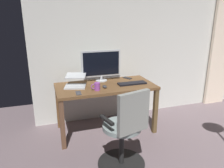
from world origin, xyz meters
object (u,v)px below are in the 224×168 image
at_px(office_chair, 125,134).
at_px(laptop, 76,82).
at_px(desk, 105,91).
at_px(computer_monitor, 101,64).
at_px(cell_phone_by_monitor, 127,78).
at_px(mug_coffee, 97,86).
at_px(computer_mouse, 105,87).
at_px(cell_phone_face_up, 78,93).
at_px(computer_keyboard, 132,83).

relative_size(office_chair, laptop, 2.34).
height_order(desk, computer_monitor, computer_monitor).
bearing_deg(desk, cell_phone_by_monitor, -151.98).
distance_m(cell_phone_by_monitor, mug_coffee, 0.76).
height_order(office_chair, cell_phone_by_monitor, office_chair).
distance_m(laptop, mug_coffee, 0.37).
relative_size(office_chair, computer_mouse, 9.95).
xyz_separation_m(laptop, computer_mouse, (-0.38, 0.21, -0.04)).
bearing_deg(computer_mouse, mug_coffee, 28.18).
bearing_deg(cell_phone_by_monitor, cell_phone_face_up, -2.58).
bearing_deg(mug_coffee, computer_mouse, -151.82).
relative_size(desk, cell_phone_face_up, 10.05).
xyz_separation_m(computer_mouse, mug_coffee, (0.13, 0.07, 0.04)).
bearing_deg(mug_coffee, laptop, -48.23).
bearing_deg(desk, computer_monitor, -90.83).
height_order(computer_keyboard, cell_phone_face_up, computer_keyboard).
distance_m(computer_mouse, cell_phone_by_monitor, 0.61).
xyz_separation_m(computer_monitor, computer_keyboard, (-0.39, 0.31, -0.25)).
bearing_deg(office_chair, computer_keyboard, 47.79).
bearing_deg(cell_phone_face_up, cell_phone_by_monitor, -148.19).
height_order(desk, laptop, laptop).
relative_size(desk, computer_monitor, 2.34).
height_order(laptop, cell_phone_face_up, laptop).
xyz_separation_m(computer_monitor, cell_phone_by_monitor, (-0.44, -0.00, -0.26)).
relative_size(office_chair, cell_phone_face_up, 6.91).
relative_size(computer_mouse, cell_phone_by_monitor, 0.69).
bearing_deg(cell_phone_by_monitor, computer_keyboard, 49.89).
xyz_separation_m(computer_mouse, cell_phone_face_up, (0.40, 0.12, -0.01)).
distance_m(desk, cell_phone_by_monitor, 0.52).
height_order(computer_mouse, mug_coffee, mug_coffee).
height_order(computer_mouse, cell_phone_face_up, computer_mouse).
xyz_separation_m(office_chair, computer_mouse, (-0.01, -0.83, 0.29)).
height_order(computer_keyboard, laptop, laptop).
bearing_deg(computer_mouse, computer_keyboard, -174.86).
xyz_separation_m(office_chair, cell_phone_by_monitor, (-0.50, -1.19, 0.28)).
distance_m(computer_keyboard, mug_coffee, 0.58).
height_order(office_chair, cell_phone_face_up, office_chair).
distance_m(computer_monitor, cell_phone_face_up, 0.70).
relative_size(office_chair, computer_keyboard, 2.31).
relative_size(computer_monitor, cell_phone_face_up, 4.29).
height_order(computer_monitor, mug_coffee, computer_monitor).
bearing_deg(cell_phone_by_monitor, desk, -2.75).
bearing_deg(computer_mouse, office_chair, 89.26).
bearing_deg(computer_mouse, cell_phone_by_monitor, -144.07).
relative_size(computer_mouse, mug_coffee, 0.79).
bearing_deg(cell_phone_by_monitor, office_chair, 36.25).
relative_size(desk, mug_coffee, 11.46).
distance_m(computer_monitor, computer_mouse, 0.43).
xyz_separation_m(computer_monitor, mug_coffee, (0.18, 0.42, -0.21)).
bearing_deg(computer_mouse, cell_phone_face_up, 16.73).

